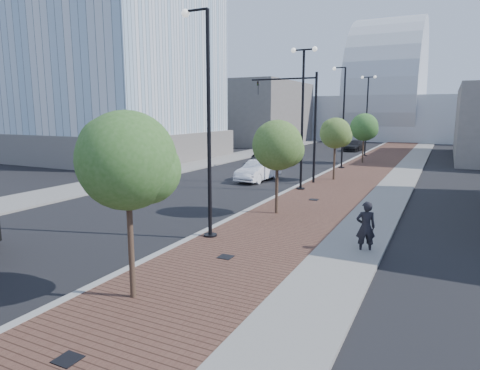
% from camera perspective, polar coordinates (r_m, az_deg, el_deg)
% --- Properties ---
extents(sidewalk, '(7.00, 140.00, 0.12)m').
position_cam_1_polar(sidewalk, '(45.24, 18.90, 2.84)').
color(sidewalk, '#4C2D23').
rests_on(sidewalk, ground).
extents(concrete_strip, '(2.40, 140.00, 0.13)m').
position_cam_1_polar(concrete_strip, '(44.98, 22.31, 2.60)').
color(concrete_strip, slate).
rests_on(concrete_strip, ground).
extents(curb, '(0.30, 140.00, 0.14)m').
position_cam_1_polar(curb, '(45.81, 14.56, 3.16)').
color(curb, gray).
rests_on(curb, ground).
extents(west_sidewalk, '(4.00, 140.00, 0.12)m').
position_cam_1_polar(west_sidewalk, '(50.07, -0.18, 4.02)').
color(west_sidewalk, slate).
rests_on(west_sidewalk, ground).
extents(white_sedan, '(2.02, 4.89, 1.57)m').
position_cam_1_polar(white_sedan, '(32.13, 2.52, 1.98)').
color(white_sedan, white).
rests_on(white_sedan, ground).
extents(dark_car_mid, '(3.26, 5.72, 1.50)m').
position_cam_1_polar(dark_car_mid, '(43.49, 4.32, 4.01)').
color(dark_car_mid, black).
rests_on(dark_car_mid, ground).
extents(dark_car_far, '(2.38, 4.95, 1.39)m').
position_cam_1_polar(dark_car_far, '(58.80, 15.29, 5.18)').
color(dark_car_far, black).
rests_on(dark_car_far, ground).
extents(pedestrian, '(0.85, 0.71, 1.98)m').
position_cam_1_polar(pedestrian, '(16.38, 16.73, -5.54)').
color(pedestrian, black).
rests_on(pedestrian, ground).
extents(streetlight_1, '(1.44, 0.56, 9.21)m').
position_cam_1_polar(streetlight_1, '(17.00, -4.57, 6.88)').
color(streetlight_1, black).
rests_on(streetlight_1, ground).
extents(streetlight_2, '(1.72, 0.56, 9.28)m').
position_cam_1_polar(streetlight_2, '(27.94, 8.48, 8.98)').
color(streetlight_2, black).
rests_on(streetlight_2, ground).
extents(streetlight_3, '(1.44, 0.56, 9.21)m').
position_cam_1_polar(streetlight_3, '(39.56, 13.71, 8.37)').
color(streetlight_3, black).
rests_on(streetlight_3, ground).
extents(streetlight_4, '(1.72, 0.56, 9.28)m').
position_cam_1_polar(streetlight_4, '(51.31, 16.86, 9.07)').
color(streetlight_4, black).
rests_on(streetlight_4, ground).
extents(traffic_mast, '(5.09, 0.20, 8.00)m').
position_cam_1_polar(traffic_mast, '(31.07, 8.61, 9.37)').
color(traffic_mast, black).
rests_on(traffic_mast, ground).
extents(tree_0, '(2.66, 2.66, 5.30)m').
position_cam_1_polar(tree_0, '(11.51, -14.87, 3.18)').
color(tree_0, '#382619').
rests_on(tree_0, ground).
extents(tree_1, '(2.55, 2.53, 4.86)m').
position_cam_1_polar(tree_1, '(21.07, 5.25, 5.38)').
color(tree_1, '#382619').
rests_on(tree_1, ground).
extents(tree_2, '(2.37, 2.32, 4.81)m').
position_cam_1_polar(tree_2, '(32.53, 12.94, 6.88)').
color(tree_2, '#382619').
rests_on(tree_2, ground).
extents(tree_3, '(2.77, 2.77, 5.09)m').
position_cam_1_polar(tree_3, '(44.28, 16.60, 7.54)').
color(tree_3, '#382619').
rests_on(tree_3, ground).
extents(tower_podium, '(19.00, 19.00, 3.00)m').
position_cam_1_polar(tower_podium, '(49.53, -15.96, 5.25)').
color(tower_podium, '#68625D').
rests_on(tower_podium, ground).
extents(convention_center, '(50.00, 30.00, 50.00)m').
position_cam_1_polar(convention_center, '(90.28, 19.46, 9.89)').
color(convention_center, '#B4BABF').
rests_on(convention_center, ground).
extents(commercial_block_nw, '(14.00, 20.00, 10.00)m').
position_cam_1_polar(commercial_block_nw, '(70.87, 1.98, 9.76)').
color(commercial_block_nw, '#605B57').
rests_on(commercial_block_nw, ground).
extents(utility_cover_0, '(0.50, 0.50, 0.02)m').
position_cam_1_polar(utility_cover_0, '(10.17, -22.39, -21.08)').
color(utility_cover_0, black).
rests_on(utility_cover_0, sidewalk).
extents(utility_cover_1, '(0.50, 0.50, 0.02)m').
position_cam_1_polar(utility_cover_1, '(15.18, -1.97, -9.75)').
color(utility_cover_1, black).
rests_on(utility_cover_1, sidewalk).
extents(utility_cover_2, '(0.50, 0.50, 0.02)m').
position_cam_1_polar(utility_cover_2, '(25.07, 10.01, -1.97)').
color(utility_cover_2, black).
rests_on(utility_cover_2, sidewalk).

